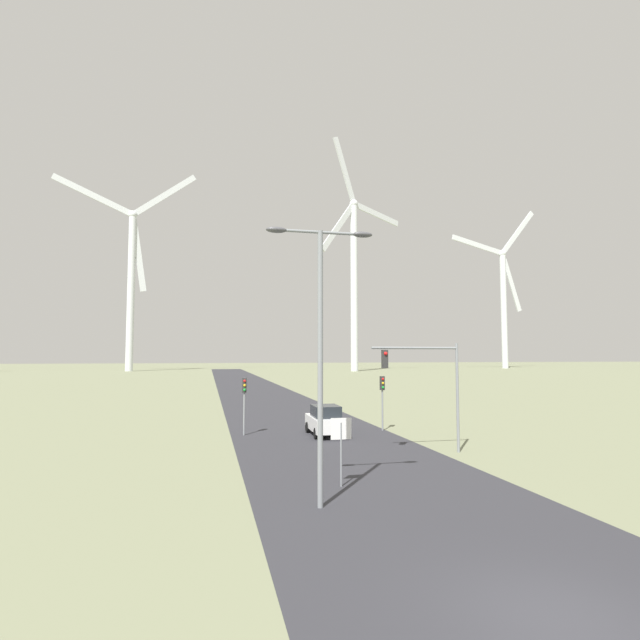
# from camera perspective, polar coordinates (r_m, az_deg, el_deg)

# --- Properties ---
(ground_plane) EXTENTS (600.00, 600.00, 0.00)m
(ground_plane) POSITION_cam_1_polar(r_m,az_deg,el_deg) (11.74, 25.41, -28.36)
(ground_plane) COLOR #757A5B
(road_surface) EXTENTS (10.00, 240.00, 0.01)m
(road_surface) POSITION_cam_1_polar(r_m,az_deg,el_deg) (57.07, -6.25, -8.92)
(road_surface) COLOR #2D2D33
(road_surface) RESTS_ON ground
(streetlamp) EXTENTS (3.65, 0.32, 9.11)m
(streetlamp) POSITION_cam_1_polar(r_m,az_deg,el_deg) (16.45, 0.03, -0.84)
(streetlamp) COLOR gray
(streetlamp) RESTS_ON ground
(stop_sign_near) EXTENTS (0.81, 0.07, 2.54)m
(stop_sign_near) POSITION_cam_1_polar(r_m,az_deg,el_deg) (19.28, 2.42, -13.37)
(stop_sign_near) COLOR gray
(stop_sign_near) RESTS_ON ground
(traffic_light_post_near_left) EXTENTS (0.28, 0.34, 3.49)m
(traffic_light_post_near_left) POSITION_cam_1_polar(r_m,az_deg,el_deg) (31.34, -8.64, -8.26)
(traffic_light_post_near_left) COLOR gray
(traffic_light_post_near_left) RESTS_ON ground
(traffic_light_post_near_right) EXTENTS (0.28, 0.34, 3.52)m
(traffic_light_post_near_right) POSITION_cam_1_polar(r_m,az_deg,el_deg) (33.12, 7.14, -8.01)
(traffic_light_post_near_right) COLOR gray
(traffic_light_post_near_right) RESTS_ON ground
(traffic_light_mast_overhead) EXTENTS (4.65, 0.34, 5.51)m
(traffic_light_mast_overhead) POSITION_cam_1_polar(r_m,az_deg,el_deg) (25.77, 12.10, -6.03)
(traffic_light_mast_overhead) COLOR gray
(traffic_light_mast_overhead) RESTS_ON ground
(car_approaching) EXTENTS (1.90, 4.14, 1.83)m
(car_approaching) POSITION_cam_1_polar(r_m,az_deg,el_deg) (31.13, 0.60, -11.39)
(car_approaching) COLOR white
(car_approaching) RESTS_ON ground
(wind_turbine_left) EXTENTS (40.63, 10.52, 63.64)m
(wind_turbine_left) POSITION_cam_1_polar(r_m,az_deg,el_deg) (163.51, -20.75, 5.14)
(wind_turbine_left) COLOR silver
(wind_turbine_left) RESTS_ON ground
(wind_turbine_center) EXTENTS (30.19, 15.85, 70.84)m
(wind_turbine_center) POSITION_cam_1_polar(r_m,az_deg,el_deg) (153.66, 3.91, 5.95)
(wind_turbine_center) COLOR silver
(wind_turbine_center) RESTS_ON ground
(wind_turbine_right) EXTENTS (37.41, 6.18, 60.20)m
(wind_turbine_right) POSITION_cam_1_polar(r_m,az_deg,el_deg) (196.66, 20.23, 2.71)
(wind_turbine_right) COLOR silver
(wind_turbine_right) RESTS_ON ground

